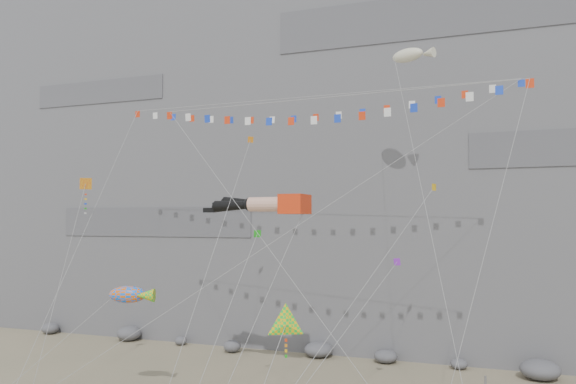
# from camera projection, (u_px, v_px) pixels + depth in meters

# --- Properties ---
(cliff) EXTENTS (80.00, 28.00, 50.00)m
(cliff) POSITION_uv_depth(u_px,v_px,m) (355.00, 110.00, 65.22)
(cliff) COLOR slate
(cliff) RESTS_ON ground
(talus_boulders) EXTENTS (60.00, 3.00, 1.20)m
(talus_boulders) POSITION_uv_depth(u_px,v_px,m) (318.00, 350.00, 49.91)
(talus_boulders) COLOR #59595E
(talus_boulders) RESTS_ON ground
(legs_kite) EXTENTS (7.72, 14.75, 18.86)m
(legs_kite) POSITION_uv_depth(u_px,v_px,m) (267.00, 205.00, 39.99)
(legs_kite) COLOR red
(legs_kite) RESTS_ON ground
(flag_banner_upper) EXTENTS (31.20, 15.12, 29.97)m
(flag_banner_upper) POSITION_uv_depth(u_px,v_px,m) (304.00, 97.00, 43.66)
(flag_banner_upper) COLOR red
(flag_banner_upper) RESTS_ON ground
(flag_banner_lower) EXTENTS (24.96, 7.95, 22.97)m
(flag_banner_lower) POSITION_uv_depth(u_px,v_px,m) (326.00, 98.00, 37.31)
(flag_banner_lower) COLOR red
(flag_banner_lower) RESTS_ON ground
(harlequin_kite) EXTENTS (1.81, 6.70, 15.99)m
(harlequin_kite) POSITION_uv_depth(u_px,v_px,m) (85.00, 185.00, 41.14)
(harlequin_kite) COLOR red
(harlequin_kite) RESTS_ON ground
(fish_windsock) EXTENTS (8.89, 7.19, 11.55)m
(fish_windsock) POSITION_uv_depth(u_px,v_px,m) (128.00, 295.00, 37.96)
(fish_windsock) COLOR #E15B0B
(fish_windsock) RESTS_ON ground
(delta_kite) EXTENTS (2.29, 8.29, 9.76)m
(delta_kite) POSITION_uv_depth(u_px,v_px,m) (286.00, 325.00, 31.67)
(delta_kite) COLOR #EFB40C
(delta_kite) RESTS_ON ground
(blimp_windsock) EXTENTS (6.99, 13.72, 28.08)m
(blimp_windsock) POSITION_uv_depth(u_px,v_px,m) (408.00, 56.00, 42.78)
(blimp_windsock) COLOR beige
(blimp_windsock) RESTS_ON ground
(small_kite_a) EXTENTS (1.34, 15.49, 23.62)m
(small_kite_a) POSITION_uv_depth(u_px,v_px,m) (248.00, 146.00, 42.65)
(small_kite_a) COLOR orange
(small_kite_a) RESTS_ON ground
(small_kite_b) EXTENTS (6.37, 12.03, 15.85)m
(small_kite_b) POSITION_uv_depth(u_px,v_px,m) (395.00, 265.00, 37.01)
(small_kite_b) COLOR purple
(small_kite_b) RESTS_ON ground
(small_kite_c) EXTENTS (1.86, 8.87, 14.01)m
(small_kite_c) POSITION_uv_depth(u_px,v_px,m) (256.00, 237.00, 36.34)
(small_kite_c) COLOR #199817
(small_kite_c) RESTS_ON ground
(small_kite_d) EXTENTS (8.74, 16.09, 22.68)m
(small_kite_d) POSITION_uv_depth(u_px,v_px,m) (430.00, 192.00, 38.85)
(small_kite_d) COLOR gold
(small_kite_d) RESTS_ON ground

